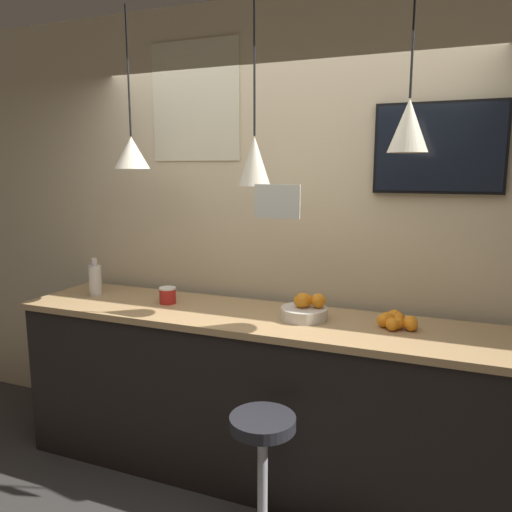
% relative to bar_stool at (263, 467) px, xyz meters
% --- Properties ---
extents(back_wall, '(8.00, 0.06, 2.90)m').
position_rel_bar_stool_xyz_m(back_wall, '(-0.26, 1.00, 1.01)').
color(back_wall, beige).
rests_on(back_wall, ground_plane).
extents(service_counter, '(2.97, 0.65, 1.02)m').
position_rel_bar_stool_xyz_m(service_counter, '(-0.26, 0.57, 0.07)').
color(service_counter, black).
rests_on(service_counter, ground_plane).
extents(bar_stool, '(0.40, 0.40, 0.70)m').
position_rel_bar_stool_xyz_m(bar_stool, '(0.00, 0.00, 0.00)').
color(bar_stool, '#B7B7BC').
rests_on(bar_stool, ground_plane).
extents(fruit_bowl, '(0.27, 0.27, 0.15)m').
position_rel_bar_stool_xyz_m(fruit_bowl, '(0.03, 0.60, 0.63)').
color(fruit_bowl, beige).
rests_on(fruit_bowl, service_counter).
extents(orange_pile, '(0.21, 0.20, 0.08)m').
position_rel_bar_stool_xyz_m(orange_pile, '(0.53, 0.63, 0.61)').
color(orange_pile, orange).
rests_on(orange_pile, service_counter).
extents(juice_bottle, '(0.08, 0.08, 0.25)m').
position_rel_bar_stool_xyz_m(juice_bottle, '(-1.44, 0.60, 0.68)').
color(juice_bottle, silver).
rests_on(juice_bottle, service_counter).
extents(spread_jar, '(0.11, 0.11, 0.10)m').
position_rel_bar_stool_xyz_m(spread_jar, '(-0.88, 0.60, 0.63)').
color(spread_jar, red).
rests_on(spread_jar, service_counter).
extents(pendant_lamp_left, '(0.22, 0.22, 0.94)m').
position_rel_bar_stool_xyz_m(pendant_lamp_left, '(-1.07, 0.54, 1.52)').
color(pendant_lamp_left, black).
extents(pendant_lamp_middle, '(0.18, 0.18, 1.04)m').
position_rel_bar_stool_xyz_m(pendant_lamp_middle, '(-0.26, 0.54, 1.46)').
color(pendant_lamp_middle, black).
extents(pendant_lamp_right, '(0.20, 0.20, 0.87)m').
position_rel_bar_stool_xyz_m(pendant_lamp_right, '(0.55, 0.54, 1.63)').
color(pendant_lamp_right, black).
extents(mounted_tv, '(0.70, 0.04, 0.50)m').
position_rel_bar_stool_xyz_m(mounted_tv, '(0.68, 0.95, 1.53)').
color(mounted_tv, black).
extents(hanging_menu_board, '(0.24, 0.01, 0.17)m').
position_rel_bar_stool_xyz_m(hanging_menu_board, '(-0.05, 0.32, 1.25)').
color(hanging_menu_board, white).
extents(wall_poster, '(0.64, 0.01, 0.77)m').
position_rel_bar_stool_xyz_m(wall_poster, '(-0.85, 0.97, 1.85)').
color(wall_poster, beige).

